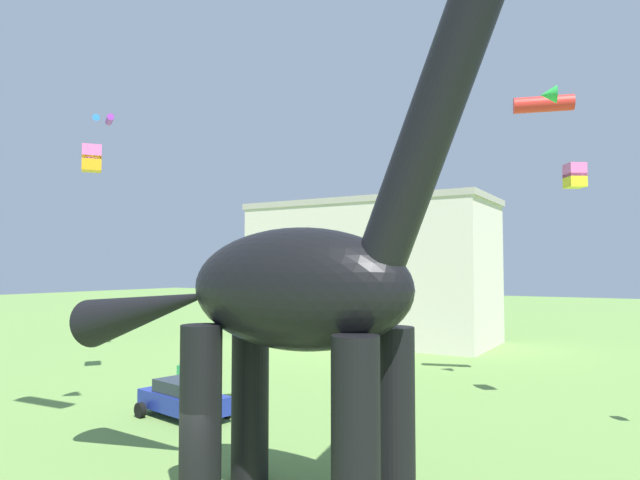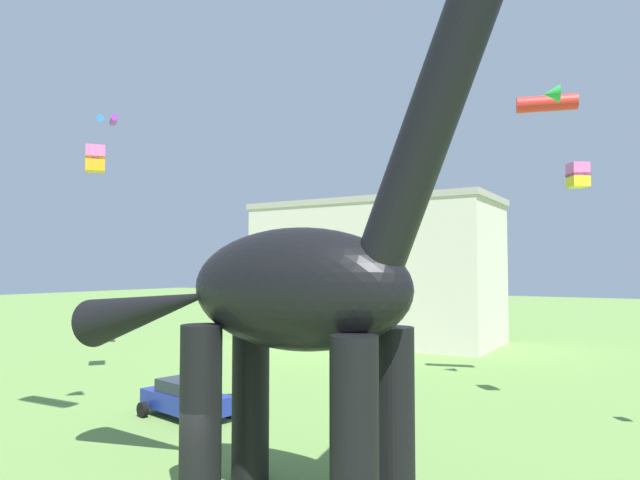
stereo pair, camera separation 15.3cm
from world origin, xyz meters
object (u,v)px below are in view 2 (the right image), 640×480
Objects in this scene: kite_high_left at (548,101)px; kite_near_high at (95,159)px; parked_sedan_left at (186,398)px; person_far_spectator at (185,373)px; kite_far_right at (111,120)px; kite_apex at (578,175)px; person_vendor_side at (353,384)px; dinosaur_sculpture at (293,289)px.

kite_high_left is 2.12× the size of kite_near_high.
kite_near_high is (-8.70, 1.92, 11.18)m from parked_sedan_left.
kite_far_right is at bearing 82.48° from person_far_spectator.
kite_apex is 0.35× the size of kite_high_left.
parked_sedan_left is at bearing -27.59° from kite_far_right.
kite_far_right is (-11.94, 4.72, 15.41)m from person_far_spectator.
person_vendor_side is 1.08× the size of kite_near_high.
kite_apex is 0.74× the size of kite_near_high.
kite_high_left reaches higher than kite_near_high.
dinosaur_sculpture is at bearing -18.73° from parked_sedan_left.
kite_apex reaches higher than person_far_spectator.
parked_sedan_left is at bearing 47.20° from person_vendor_side.
parked_sedan_left is 4.40× the size of kite_apex.
dinosaur_sculpture reaches higher than person_far_spectator.
parked_sedan_left is at bearing 177.95° from dinosaur_sculpture.
dinosaur_sculpture is 15.40m from person_far_spectator.
dinosaur_sculpture is 12.44m from person_vendor_side.
kite_near_high is at bearing -173.70° from dinosaur_sculpture.
person_vendor_side is 13.27m from kite_apex.
dinosaur_sculpture is 19.89m from kite_near_high.
person_far_spectator is 8.47m from person_vendor_side.
dinosaur_sculpture is 15.31× the size of kite_apex.
kite_apex is 5.67m from kite_high_left.
kite_far_right is (-24.00, 13.09, 10.76)m from dinosaur_sculpture.
kite_far_right reaches higher than person_far_spectator.
kite_apex is (17.35, 5.08, 9.07)m from person_far_spectator.
kite_apex is at bearing 42.18° from parked_sedan_left.
kite_high_left is at bearing 106.04° from dinosaur_sculpture.
kite_far_right is 9.92m from kite_near_high.
kite_near_high is at bearing -42.77° from kite_far_right.
kite_high_left is (15.71, 8.45, 13.33)m from person_far_spectator.
person_far_spectator is at bearing -151.74° from kite_high_left.
person_vendor_side is 16.54m from kite_high_left.
person_vendor_side is 0.51× the size of kite_high_left.
kite_far_right is at bearing 137.23° from kite_near_high.
kite_near_high is (-13.53, -3.75, 11.09)m from person_vendor_side.
kite_apex is (14.07, 8.31, 9.24)m from parked_sedan_left.
kite_high_left is at bearing 24.78° from kite_near_high.
dinosaur_sculpture is 29.38m from kite_far_right.
kite_high_left is at bearing -47.69° from person_far_spectator.
person_far_spectator is at bearing -163.68° from kite_apex.
kite_apex is at bearing -59.62° from person_far_spectator.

